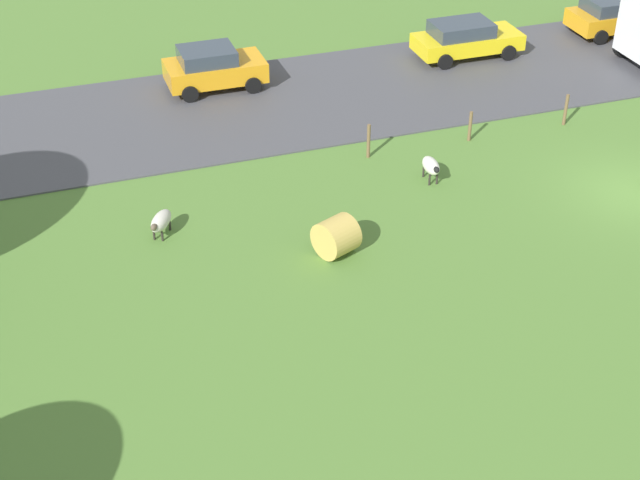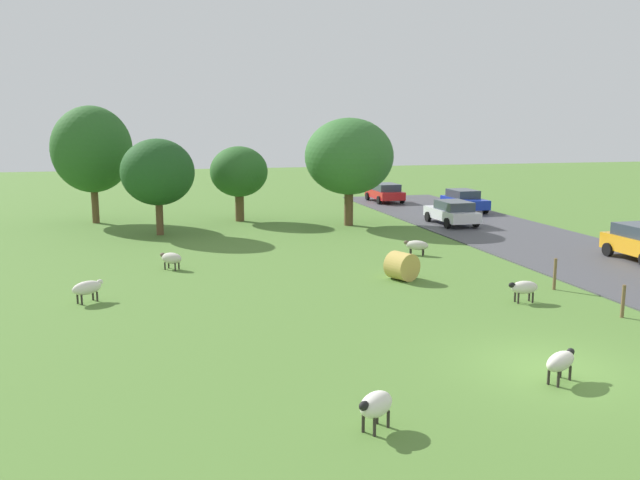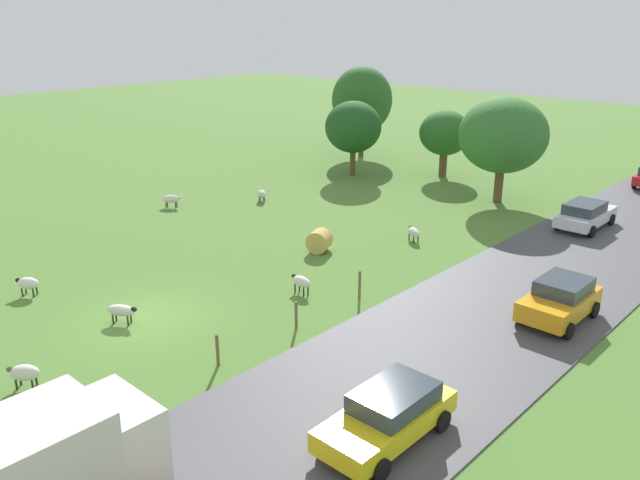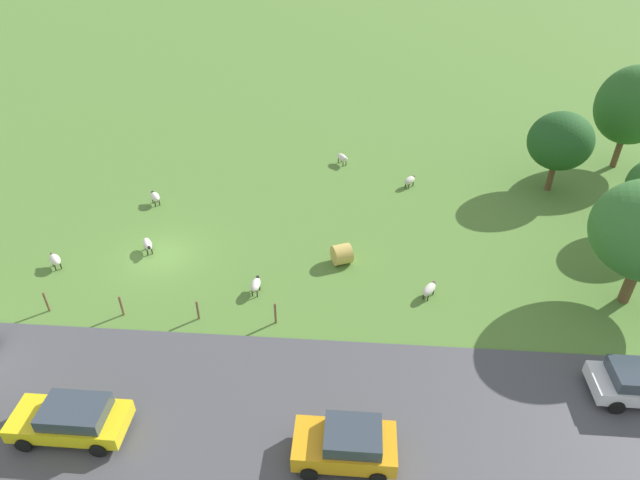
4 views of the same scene
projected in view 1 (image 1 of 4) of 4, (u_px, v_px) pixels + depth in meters
name	position (u px, v px, depth m)	size (l,w,h in m)	color
ground_plane	(634.00, 192.00, 30.39)	(160.00, 160.00, 0.00)	#517A33
road_strip	(489.00, 72.00, 38.30)	(8.00, 80.00, 0.06)	#47474C
sheep_0	(161.00, 221.00, 28.04)	(1.20, 1.00, 0.73)	beige
sheep_6	(431.00, 166.00, 30.72)	(1.14, 0.54, 0.79)	silver
hay_bale_0	(336.00, 237.00, 27.19)	(1.15, 1.15, 1.00)	tan
fence_post_1	(566.00, 110.00, 34.10)	(0.12, 0.12, 1.19)	brown
fence_post_2	(470.00, 126.00, 33.09)	(0.12, 0.12, 1.11)	brown
fence_post_3	(369.00, 141.00, 32.02)	(0.12, 0.12, 1.24)	brown
car_1	(613.00, 15.00, 41.31)	(2.19, 3.91, 1.61)	orange
car_3	(466.00, 38.00, 39.13)	(2.10, 4.46, 1.52)	yellow
car_4	(213.00, 67.00, 36.50)	(2.16, 3.82, 1.64)	orange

